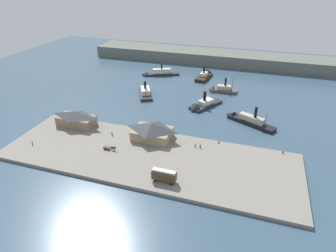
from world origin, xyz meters
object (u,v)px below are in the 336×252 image
(ferry_shed_west_terminal, at_px, (152,130))
(ferry_near_quay, at_px, (220,89))
(mooring_post_center_west, at_px, (219,142))
(horse_cart, at_px, (110,147))
(ferry_mid_harbor, at_px, (145,91))
(mooring_post_west, at_px, (283,152))
(pedestrian_by_tram, at_px, (32,143))
(pedestrian_at_waters_edge, at_px, (112,134))
(ferry_shed_central_terminal, at_px, (76,118))
(pedestrian_standing_center, at_px, (200,146))
(ferry_moored_west, at_px, (205,76))
(street_tram, at_px, (164,175))
(ferry_approaching_east, at_px, (202,106))
(ferry_moored_east, at_px, (246,120))
(ferry_departing_north, at_px, (158,73))
(pedestrian_walking_east, at_px, (195,145))

(ferry_shed_west_terminal, height_order, ferry_near_quay, ferry_near_quay)
(ferry_shed_west_terminal, relative_size, mooring_post_center_west, 17.30)
(horse_cart, bearing_deg, ferry_mid_harbor, 98.78)
(mooring_post_west, bearing_deg, pedestrian_by_tram, -165.67)
(mooring_post_center_west, bearing_deg, ferry_mid_harbor, 139.13)
(mooring_post_west, bearing_deg, ferry_mid_harbor, 150.17)
(horse_cart, xyz_separation_m, pedestrian_at_waters_edge, (-4.23, 10.05, -0.15))
(ferry_shed_central_terminal, relative_size, pedestrian_standing_center, 10.11)
(ferry_shed_west_terminal, xyz_separation_m, horse_cart, (-12.58, -13.04, -2.63))
(pedestrian_standing_center, distance_m, ferry_mid_harbor, 63.25)
(pedestrian_standing_center, distance_m, mooring_post_center_west, 8.49)
(pedestrian_at_waters_edge, bearing_deg, ferry_moored_west, 76.00)
(street_tram, bearing_deg, ferry_approaching_east, 90.61)
(ferry_approaching_east, bearing_deg, ferry_moored_west, 99.53)
(ferry_approaching_east, relative_size, ferry_mid_harbor, 1.05)
(ferry_shed_central_terminal, distance_m, ferry_moored_west, 93.04)
(pedestrian_at_waters_edge, bearing_deg, street_tram, -35.60)
(horse_cart, distance_m, ferry_approaching_east, 56.54)
(street_tram, height_order, horse_cart, street_tram)
(street_tram, height_order, ferry_mid_harbor, ferry_mid_harbor)
(ferry_shed_central_terminal, bearing_deg, ferry_moored_east, 21.48)
(ferry_shed_west_terminal, xyz_separation_m, pedestrian_standing_center, (20.18, -1.28, -2.82))
(mooring_post_west, bearing_deg, ferry_near_quay, 119.29)
(ferry_moored_east, bearing_deg, mooring_post_center_west, -110.52)
(ferry_departing_north, height_order, ferry_moored_west, ferry_moored_west)
(pedestrian_by_tram, xyz_separation_m, ferry_moored_west, (47.99, 103.15, -0.61))
(pedestrian_walking_east, height_order, ferry_moored_east, ferry_moored_east)
(ferry_shed_central_terminal, height_order, ferry_approaching_east, ferry_approaching_east)
(ferry_shed_central_terminal, height_order, mooring_post_west, ferry_shed_central_terminal)
(horse_cart, bearing_deg, ferry_moored_west, 79.80)
(mooring_post_west, bearing_deg, ferry_moored_east, 122.92)
(mooring_post_west, bearing_deg, street_tram, -142.00)
(mooring_post_center_west, relative_size, ferry_approaching_east, 0.04)
(ferry_mid_harbor, bearing_deg, ferry_approaching_east, -13.98)
(ferry_shed_west_terminal, bearing_deg, horse_cart, -133.98)
(ferry_shed_central_terminal, xyz_separation_m, street_tram, (49.01, -24.70, -0.87))
(ferry_shed_central_terminal, xyz_separation_m, pedestrian_by_tram, (-7.42, -19.49, -2.72))
(ferry_shed_central_terminal, bearing_deg, ferry_mid_harbor, 73.04)
(ferry_shed_west_terminal, height_order, horse_cart, ferry_shed_west_terminal)
(pedestrian_walking_east, distance_m, ferry_near_quay, 63.74)
(pedestrian_at_waters_edge, bearing_deg, ferry_shed_central_terminal, 170.51)
(mooring_post_center_west, distance_m, ferry_departing_north, 90.84)
(ferry_moored_west, bearing_deg, ferry_shed_west_terminal, -93.31)
(pedestrian_by_tram, bearing_deg, ferry_mid_harbor, 71.86)
(ferry_shed_central_terminal, distance_m, ferry_departing_north, 79.26)
(street_tram, height_order, ferry_approaching_east, ferry_approaching_east)
(ferry_moored_west, distance_m, ferry_moored_east, 63.50)
(ferry_shed_west_terminal, distance_m, pedestrian_by_tram, 47.36)
(pedestrian_standing_center, distance_m, pedestrian_at_waters_edge, 37.03)
(horse_cart, relative_size, ferry_moored_west, 0.28)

